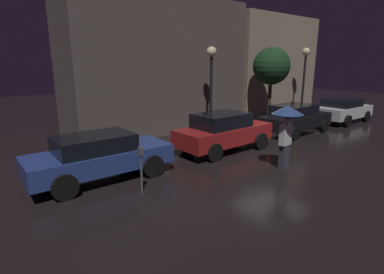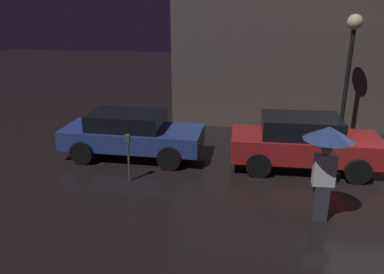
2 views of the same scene
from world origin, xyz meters
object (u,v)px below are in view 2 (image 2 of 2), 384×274
object	(u,v)px
parked_car_red	(304,142)
street_lamp_near	(351,49)
parked_car_blue	(131,133)
pedestrian_with_umbrella	(327,149)
parking_meter	(128,153)

from	to	relation	value
parked_car_red	street_lamp_near	world-z (taller)	street_lamp_near
parked_car_blue	pedestrian_with_umbrella	xyz separation A→B (m)	(5.21, -2.95, 0.90)
pedestrian_with_umbrella	parking_meter	bearing A→B (deg)	162.71
street_lamp_near	parked_car_red	bearing A→B (deg)	-121.68
parked_car_blue	parked_car_red	distance (m)	5.15
street_lamp_near	pedestrian_with_umbrella	bearing A→B (deg)	-105.57
parked_car_blue	street_lamp_near	bearing A→B (deg)	20.46
parked_car_blue	parked_car_red	world-z (taller)	parked_car_red
parked_car_blue	pedestrian_with_umbrella	bearing A→B (deg)	-29.07
parked_car_red	pedestrian_with_umbrella	size ratio (longest dim) A/B	1.95
parked_car_blue	parking_meter	xyz separation A→B (m)	(0.48, -1.74, 0.06)
parking_meter	street_lamp_near	world-z (taller)	street_lamp_near
parking_meter	parked_car_red	bearing A→B (deg)	19.47
parked_car_red	parking_meter	distance (m)	4.95
pedestrian_with_umbrella	street_lamp_near	world-z (taller)	street_lamp_near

